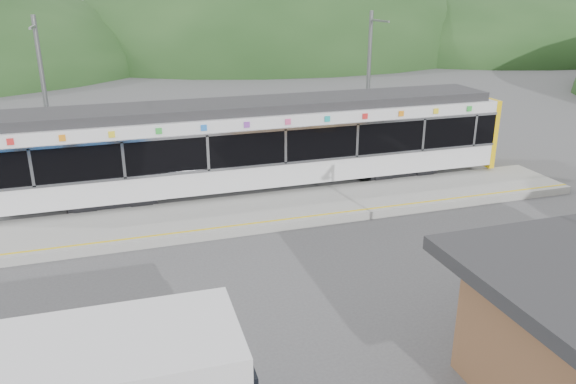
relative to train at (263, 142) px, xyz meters
name	(u,v)px	position (x,y,z in m)	size (l,w,h in m)	color
ground	(279,254)	(-1.16, -6.00, -2.06)	(120.00, 120.00, 0.00)	#4C4C4F
hills	(380,183)	(5.03, -0.71, -2.06)	(146.00, 149.00, 26.00)	#1E3D19
platform	(253,213)	(-1.16, -2.70, -1.91)	(26.00, 3.20, 0.30)	#9E9E99
yellow_line	(262,222)	(-1.16, -4.00, -1.76)	(26.00, 0.10, 0.01)	yellow
train	(263,142)	(0.00, 0.00, 0.00)	(20.44, 3.01, 3.74)	black
catenary_mast_west	(46,103)	(-8.16, 2.56, 1.58)	(0.18, 1.80, 7.00)	slate
catenary_mast_east	(368,86)	(5.84, 2.56, 1.58)	(0.18, 1.80, 7.00)	slate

